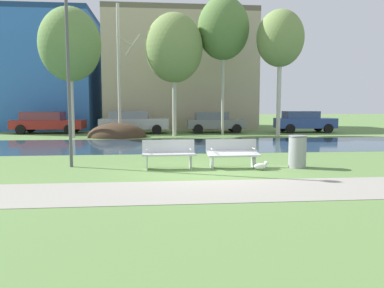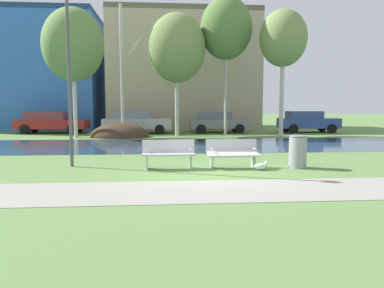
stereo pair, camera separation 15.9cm
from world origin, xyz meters
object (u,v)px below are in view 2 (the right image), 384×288
at_px(bench_left, 169,153).
at_px(bench_right, 233,153).
at_px(parked_van_nearest_red, 51,122).
at_px(parked_wagon_fourth_blue, 307,121).
at_px(parked_sedan_second_silver, 136,122).
at_px(trash_bin, 298,151).
at_px(seagull, 261,166).
at_px(streetlamp, 68,39).
at_px(parked_hatch_third_grey, 218,122).

relative_size(bench_left, bench_right, 1.00).
distance_m(parked_van_nearest_red, parked_wagon_fourth_blue, 17.99).
xyz_separation_m(parked_sedan_second_silver, parked_wagon_fourth_blue, (12.07, -0.18, -0.01)).
distance_m(bench_right, trash_bin, 2.00).
bearing_deg(bench_right, parked_wagon_fourth_blue, 60.56).
distance_m(bench_right, seagull, 0.98).
bearing_deg(bench_right, trash_bin, -5.04).
bearing_deg(parked_van_nearest_red, bench_right, -57.37).
xyz_separation_m(bench_right, parked_wagon_fourth_blue, (8.18, 14.49, 0.33)).
height_order(streetlamp, parked_van_nearest_red, streetlamp).
bearing_deg(bench_left, bench_right, 0.00).
xyz_separation_m(bench_left, parked_van_nearest_red, (-7.83, 15.29, 0.31)).
relative_size(bench_right, parked_wagon_fourth_blue, 0.39).
height_order(bench_right, seagull, bench_right).
bearing_deg(parked_wagon_fourth_blue, parked_sedan_second_silver, 179.16).
xyz_separation_m(bench_right, parked_hatch_third_grey, (1.80, 14.87, 0.29)).
distance_m(bench_right, parked_van_nearest_red, 18.16).
xyz_separation_m(parked_van_nearest_red, parked_sedan_second_silver, (5.90, -0.63, 0.02)).
height_order(trash_bin, streetlamp, streetlamp).
distance_m(parked_van_nearest_red, parked_hatch_third_grey, 11.60).
relative_size(parked_hatch_third_grey, parked_wagon_fourth_blue, 0.98).
xyz_separation_m(trash_bin, parked_hatch_third_grey, (-0.19, 15.04, 0.25)).
xyz_separation_m(streetlamp, parked_wagon_fourth_blue, (13.16, 13.84, -3.12)).
bearing_deg(seagull, parked_sedan_second_silver, 106.99).
relative_size(bench_right, parked_van_nearest_red, 0.34).
relative_size(parked_sedan_second_silver, parked_hatch_third_grey, 1.16).
bearing_deg(streetlamp, trash_bin, -6.71).
xyz_separation_m(parked_hatch_third_grey, parked_wagon_fourth_blue, (6.38, -0.38, 0.03)).
relative_size(bench_left, streetlamp, 0.27).
height_order(bench_left, parked_sedan_second_silver, parked_sedan_second_silver).
bearing_deg(seagull, parked_hatch_third_grey, 86.11).
bearing_deg(parked_sedan_second_silver, trash_bin, -68.38).
xyz_separation_m(bench_left, trash_bin, (3.95, -0.18, 0.04)).
xyz_separation_m(parked_sedan_second_silver, parked_hatch_third_grey, (5.69, 0.20, -0.04)).
distance_m(parked_hatch_third_grey, parked_wagon_fourth_blue, 6.39).
relative_size(streetlamp, parked_wagon_fourth_blue, 1.44).
relative_size(seagull, parked_sedan_second_silver, 0.10).
xyz_separation_m(trash_bin, parked_wagon_fourth_blue, (6.19, 14.66, 0.28)).
bearing_deg(parked_hatch_third_grey, parked_wagon_fourth_blue, -3.40).
bearing_deg(trash_bin, bench_left, 177.45).
relative_size(parked_sedan_second_silver, parked_wagon_fourth_blue, 1.13).
bearing_deg(parked_sedan_second_silver, bench_right, -75.14).
height_order(bench_right, trash_bin, trash_bin).
height_order(seagull, parked_wagon_fourth_blue, parked_wagon_fourth_blue).
bearing_deg(parked_hatch_third_grey, bench_right, -96.91).
height_order(seagull, streetlamp, streetlamp).
distance_m(bench_right, parked_sedan_second_silver, 15.18).
xyz_separation_m(bench_right, seagull, (0.75, -0.53, -0.34)).
xyz_separation_m(seagull, parked_sedan_second_silver, (-4.64, 15.20, 0.68)).
xyz_separation_m(bench_right, streetlamp, (-4.98, 0.64, 3.45)).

